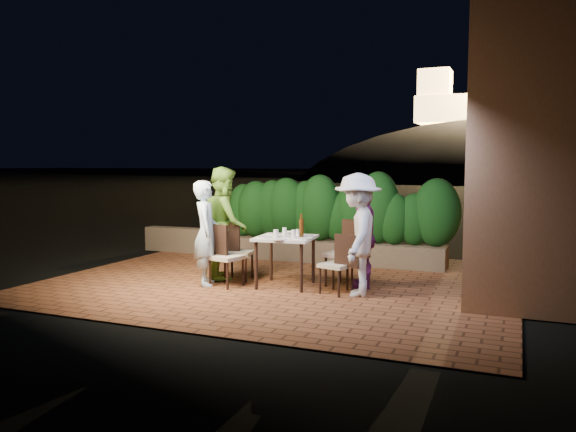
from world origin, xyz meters
The scene contains 32 objects.
ground centered at (0.00, 0.00, -0.02)m, with size 400.00×400.00×0.00m, color black.
terrace_floor centered at (0.00, 0.50, -0.07)m, with size 7.00×6.00×0.15m, color brown.
building_wall centered at (3.60, 2.00, 2.50)m, with size 1.60×5.00×5.00m, color #915D39.
window_pane centered at (2.82, 1.50, 2.00)m, with size 0.08×1.00×1.40m, color black.
window_frame centered at (2.81, 1.50, 2.00)m, with size 0.06×1.15×1.55m, color black.
planter centered at (0.20, 2.30, 0.20)m, with size 4.20×0.55×0.40m, color brown.
hedge centered at (0.20, 2.30, 0.95)m, with size 4.00×0.70×1.10m, color #103B11, non-canonical shape.
parapet centered at (-2.80, 2.30, 0.25)m, with size 2.20×0.30×0.50m, color brown.
hill centered at (2.00, 60.00, -4.00)m, with size 52.00×40.00×22.00m, color black.
fortress centered at (2.00, 60.00, 10.50)m, with size 26.00×8.00×8.00m, color #FFCC7A, non-canonical shape.
dining_table centered at (0.21, 0.07, 0.38)m, with size 0.83×0.83×0.75m, color white, non-canonical shape.
plate_nw centered at (-0.04, -0.15, 0.76)m, with size 0.23×0.23×0.01m, color white.
plate_sw centered at (-0.07, 0.27, 0.76)m, with size 0.24×0.24×0.01m, color white.
plate_ne centered at (0.52, -0.09, 0.76)m, with size 0.23×0.23×0.01m, color white.
plate_se centered at (0.44, 0.27, 0.76)m, with size 0.24×0.24×0.01m, color white.
plate_centre centered at (0.20, 0.05, 0.76)m, with size 0.20×0.20×0.01m, color white.
plate_front centered at (0.26, -0.29, 0.76)m, with size 0.20×0.20×0.01m, color white.
glass_nw centered at (0.12, -0.09, 0.81)m, with size 0.07×0.07×0.12m, color silver.
glass_sw centered at (0.13, 0.22, 0.81)m, with size 0.07×0.07×0.12m, color silver.
glass_ne centered at (0.36, 0.02, 0.81)m, with size 0.07×0.07×0.11m, color silver.
glass_se centered at (0.34, 0.25, 0.80)m, with size 0.06×0.06×0.10m, color silver.
beer_bottle centered at (0.45, 0.12, 0.92)m, with size 0.07×0.07×0.35m, color #47250B, non-canonical shape.
bowl centered at (0.12, 0.39, 0.77)m, with size 0.15×0.15×0.04m, color white.
chair_left_front centered at (-0.61, -0.27, 0.46)m, with size 0.43×0.43×0.92m, color black, non-canonical shape.
chair_left_back centered at (-0.66, 0.22, 0.45)m, with size 0.42×0.42×0.90m, color black, non-canonical shape.
chair_right_front centered at (1.06, -0.11, 0.43)m, with size 0.40×0.40×0.85m, color black, non-canonical shape.
chair_right_back centered at (1.02, 0.39, 0.51)m, with size 0.47×0.47×1.01m, color black, non-canonical shape.
diner_blue centered at (-0.94, -0.30, 0.79)m, with size 0.58×0.38×1.58m, color #C4E9FC.
diner_green centered at (-0.93, 0.27, 0.89)m, with size 0.87×0.68×1.78m, color #75B338.
diner_white centered at (1.36, -0.09, 0.85)m, with size 1.10×0.63×1.71m, color silver.
diner_purple centered at (1.30, 0.46, 0.75)m, with size 0.88×0.37×1.50m, color #6C2469.
parapet_lamp centered at (-2.12, 2.30, 0.57)m, with size 0.10×0.10×0.14m, color orange.
Camera 1 is at (3.43, -7.59, 1.83)m, focal length 35.00 mm.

